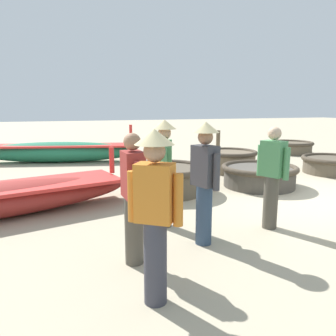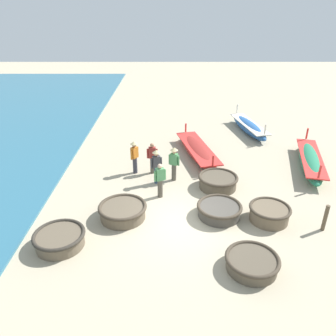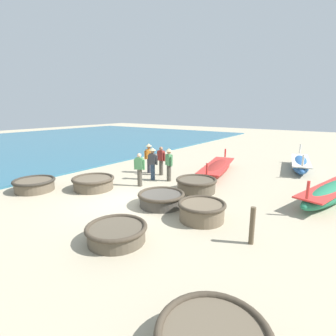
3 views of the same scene
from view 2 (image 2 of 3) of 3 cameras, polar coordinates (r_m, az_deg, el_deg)
ground_plane at (r=12.77m, az=2.70°, el=-9.19°), size 80.00×80.00×0.00m
coracle_front_left at (r=12.89m, az=-7.79°, el=-7.39°), size 1.89×1.89×0.56m
coracle_center at (r=13.04m, az=9.01°, el=-7.21°), size 1.77×1.77×0.51m
coracle_upturned at (r=14.95m, az=8.79°, el=-2.29°), size 1.80×1.80×0.60m
coracle_tilted at (r=12.02m, az=-18.26°, el=-11.58°), size 1.77×1.77×0.53m
coracle_far_right at (r=10.92m, az=14.51°, el=-15.64°), size 1.71×1.71×0.47m
coracle_nearest at (r=13.19m, az=17.34°, el=-7.50°), size 1.58×1.58×0.61m
long_boat_white_hull at (r=22.10m, az=14.02°, el=6.96°), size 1.79×4.87×1.27m
long_boat_green_hull at (r=18.05m, az=5.25°, el=3.07°), size 2.26×5.36×1.06m
long_boat_ochre_hull at (r=18.16m, az=23.65°, el=1.16°), size 2.30×5.42×1.26m
fisherman_by_coracle at (r=15.91m, az=-5.73°, el=2.27°), size 0.38×0.45×1.67m
fisherman_hauling at (r=13.84m, az=-1.29°, el=-2.02°), size 0.50×0.33×1.57m
fisherman_standing_left at (r=15.89m, az=-2.64°, el=1.87°), size 0.53×0.23×1.57m
fisherman_standing_right at (r=15.14m, az=1.16°, el=1.11°), size 0.50×0.36×1.67m
fisherman_crouching at (r=14.89m, az=-1.92°, el=0.64°), size 0.51×0.36×1.67m
mooring_post_inland at (r=13.29m, az=25.81°, el=-7.87°), size 0.14×0.14×1.05m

